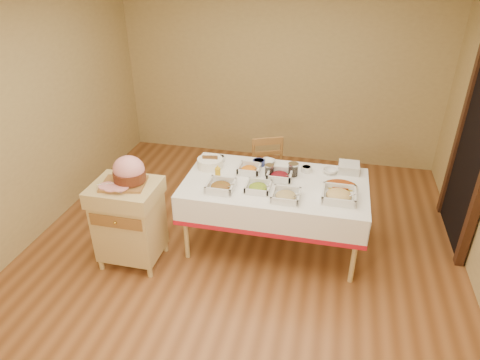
% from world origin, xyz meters
% --- Properties ---
extents(room_shell, '(5.00, 5.00, 5.00)m').
position_xyz_m(room_shell, '(0.00, 0.00, 1.30)').
color(room_shell, brown).
rests_on(room_shell, ground).
extents(doorway, '(0.09, 1.10, 2.20)m').
position_xyz_m(doorway, '(2.20, 0.90, 1.11)').
color(doorway, black).
rests_on(doorway, ground).
extents(dining_table, '(1.82, 1.02, 0.76)m').
position_xyz_m(dining_table, '(0.30, 0.30, 0.60)').
color(dining_table, '#D1B773').
rests_on(dining_table, ground).
extents(butcher_cart, '(0.62, 0.53, 0.88)m').
position_xyz_m(butcher_cart, '(-1.04, -0.28, 0.50)').
color(butcher_cart, '#D1B773').
rests_on(butcher_cart, ground).
extents(dining_chair, '(0.51, 0.50, 0.88)m').
position_xyz_m(dining_chair, '(0.13, 0.99, 0.45)').
color(dining_chair, olive).
rests_on(dining_chair, ground).
extents(ham_on_board, '(0.42, 0.40, 0.28)m').
position_xyz_m(ham_on_board, '(-1.00, -0.25, 1.00)').
color(ham_on_board, olive).
rests_on(ham_on_board, butcher_cart).
extents(serving_dish_a, '(0.27, 0.26, 0.11)m').
position_xyz_m(serving_dish_a, '(-0.19, 0.04, 0.80)').
color(serving_dish_a, silver).
rests_on(serving_dish_a, dining_table).
extents(serving_dish_b, '(0.23, 0.23, 0.10)m').
position_xyz_m(serving_dish_b, '(0.16, 0.11, 0.79)').
color(serving_dish_b, silver).
rests_on(serving_dish_b, dining_table).
extents(serving_dish_c, '(0.26, 0.26, 0.11)m').
position_xyz_m(serving_dish_c, '(0.44, 0.00, 0.79)').
color(serving_dish_c, silver).
rests_on(serving_dish_c, dining_table).
extents(serving_dish_d, '(0.31, 0.31, 0.12)m').
position_xyz_m(serving_dish_d, '(0.92, 0.12, 0.80)').
color(serving_dish_d, silver).
rests_on(serving_dish_d, dining_table).
extents(serving_dish_e, '(0.23, 0.22, 0.11)m').
position_xyz_m(serving_dish_e, '(0.00, 0.45, 0.79)').
color(serving_dish_e, silver).
rests_on(serving_dish_e, dining_table).
extents(serving_dish_f, '(0.26, 0.24, 0.12)m').
position_xyz_m(serving_dish_f, '(0.33, 0.38, 0.80)').
color(serving_dish_f, silver).
rests_on(serving_dish_f, dining_table).
extents(small_bowl_left, '(0.11, 0.11, 0.05)m').
position_xyz_m(small_bowl_left, '(-0.37, 0.64, 0.79)').
color(small_bowl_left, silver).
rests_on(small_bowl_left, dining_table).
extents(small_bowl_mid, '(0.13, 0.13, 0.06)m').
position_xyz_m(small_bowl_mid, '(0.07, 0.64, 0.79)').
color(small_bowl_mid, navy).
rests_on(small_bowl_mid, dining_table).
extents(small_bowl_right, '(0.11, 0.11, 0.06)m').
position_xyz_m(small_bowl_right, '(0.58, 0.60, 0.79)').
color(small_bowl_right, silver).
rests_on(small_bowl_right, dining_table).
extents(bowl_white_imported, '(0.19, 0.19, 0.04)m').
position_xyz_m(bowl_white_imported, '(0.16, 0.70, 0.78)').
color(bowl_white_imported, silver).
rests_on(bowl_white_imported, dining_table).
extents(bowl_small_imported, '(0.18, 0.18, 0.04)m').
position_xyz_m(bowl_small_imported, '(0.82, 0.62, 0.78)').
color(bowl_small_imported, silver).
rests_on(bowl_small_imported, dining_table).
extents(preserve_jar_left, '(0.10, 0.10, 0.12)m').
position_xyz_m(preserve_jar_left, '(0.22, 0.42, 0.81)').
color(preserve_jar_left, silver).
rests_on(preserve_jar_left, dining_table).
extents(preserve_jar_right, '(0.11, 0.11, 0.14)m').
position_xyz_m(preserve_jar_right, '(0.45, 0.48, 0.82)').
color(preserve_jar_right, silver).
rests_on(preserve_jar_right, dining_table).
extents(mustard_bottle, '(0.06, 0.06, 0.18)m').
position_xyz_m(mustard_bottle, '(-0.27, 0.20, 0.84)').
color(mustard_bottle, gold).
rests_on(mustard_bottle, dining_table).
extents(bread_basket, '(0.27, 0.27, 0.12)m').
position_xyz_m(bread_basket, '(-0.43, 0.47, 0.81)').
color(bread_basket, white).
rests_on(bread_basket, dining_table).
extents(plate_stack, '(0.21, 0.21, 0.09)m').
position_xyz_m(plate_stack, '(1.01, 0.70, 0.80)').
color(plate_stack, silver).
rests_on(plate_stack, dining_table).
extents(brass_platter, '(0.32, 0.23, 0.04)m').
position_xyz_m(brass_platter, '(0.93, 0.33, 0.78)').
color(brass_platter, gold).
rests_on(brass_platter, dining_table).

